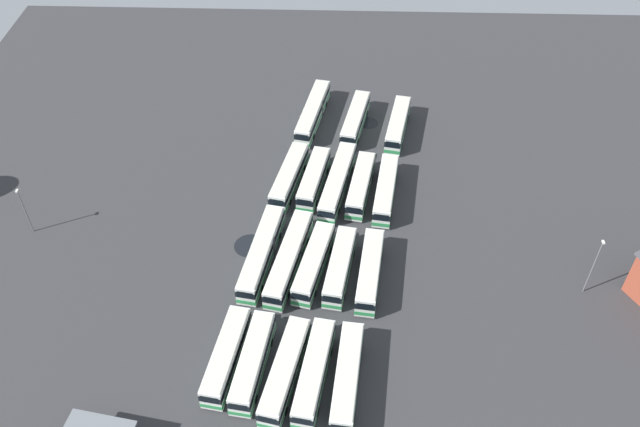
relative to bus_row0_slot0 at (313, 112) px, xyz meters
The scene contains 23 objects.
ground_plane 25.32m from the bus_row0_slot0, ahead, with size 128.22×128.22×0.00m, color #333335.
bus_row0_slot0 is the anchor object (origin of this frame).
bus_row0_slot2 7.10m from the bus_row0_slot0, 75.13° to the left, with size 12.92×4.97×3.34m.
bus_row0_slot4 13.91m from the bus_row0_slot0, 77.87° to the left, with size 12.48×4.76×3.34m.
bus_row1_slot0 16.46m from the bus_row0_slot0, ahead, with size 13.01×5.11×3.34m.
bus_row1_slot1 16.65m from the bus_row0_slot0, ahead, with size 11.91×4.59×3.34m.
bus_row1_slot2 17.61m from the bus_row0_slot0, 13.98° to the left, with size 15.41×5.44×3.34m.
bus_row1_slot3 19.33m from the bus_row0_slot0, 22.97° to the left, with size 12.27×4.49×3.34m.
bus_row1_slot4 21.68m from the bus_row0_slot0, 30.80° to the left, with size 13.02×4.25×3.34m.
bus_row2_slot0 31.86m from the bus_row0_slot0, ahead, with size 15.42×4.94×3.34m.
bus_row2_slot1 32.26m from the bus_row0_slot0, ahead, with size 15.40×5.54×3.34m.
bus_row2_slot2 33.04m from the bus_row0_slot0, ahead, with size 12.61×5.17×3.34m.
bus_row2_slot3 33.83m from the bus_row0_slot0, ahead, with size 11.99×4.32×3.34m.
bus_row2_slot4 35.18m from the bus_row0_slot0, 14.06° to the left, with size 12.57×3.97×3.34m.
bus_row3_slot0 47.90m from the bus_row0_slot0, ahead, with size 12.20×4.33×3.34m.
bus_row3_slot1 48.18m from the bus_row0_slot0, ahead, with size 12.31×4.15×3.34m.
bus_row3_slot2 49.01m from the bus_row0_slot0, ahead, with size 13.10×5.11×3.34m.
bus_row3_slot3 49.10m from the bus_row0_slot0, ahead, with size 12.88×4.48×3.34m.
bus_row3_slot4 49.89m from the bus_row0_slot0, ahead, with size 12.97×3.78×3.34m.
lamp_post_mid_lot 45.81m from the bus_row0_slot0, 54.19° to the right, with size 0.56×0.28×7.44m.
lamp_post_by_building 49.73m from the bus_row0_slot0, 45.23° to the left, with size 0.56×0.28×8.90m.
puddle_near_shelter 29.49m from the bus_row0_slot0, 14.26° to the right, with size 4.30×4.30×0.01m, color black.
puddle_front_lane 9.17m from the bus_row0_slot0, 89.10° to the left, with size 3.36×3.36×0.01m, color black.
Camera 1 is at (65.09, 1.28, 64.73)m, focal length 37.68 mm.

